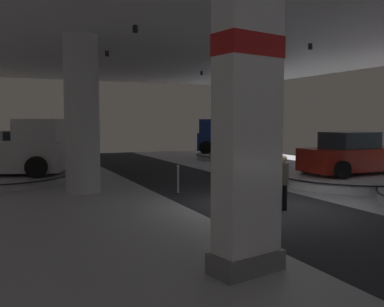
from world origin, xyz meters
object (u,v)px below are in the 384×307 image
object	(u,v)px
pickup_truck_far_left	(6,152)
pickup_truck_deep_right	(235,140)
column_left	(82,115)
display_platform_mid_right	(351,178)
display_platform_deep_right	(239,156)
column_right	(241,116)
display_car_deep_left	(14,149)
brand_sign_pylon	(247,135)
visitor_walking_near	(283,179)
display_platform_deep_left	(15,165)
display_car_mid_right	(351,155)

from	to	relation	value
pickup_truck_far_left	pickup_truck_deep_right	bearing A→B (deg)	20.87
column_left	display_platform_mid_right	distance (m)	10.87
pickup_truck_deep_right	display_platform_deep_right	bearing A→B (deg)	-60.92
column_right	display_car_deep_left	xyz separation A→B (m)	(-10.22, 6.04, -1.69)
brand_sign_pylon	visitor_walking_near	size ratio (longest dim) A/B	2.85
display_platform_mid_right	display_platform_deep_left	size ratio (longest dim) A/B	1.26
column_right	column_left	bearing A→B (deg)	-161.04
brand_sign_pylon	pickup_truck_far_left	bearing A→B (deg)	105.55
column_left	pickup_truck_far_left	size ratio (longest dim) A/B	0.97
column_right	display_car_deep_left	distance (m)	11.99
column_left	display_platform_mid_right	bearing A→B (deg)	-12.63
pickup_truck_deep_right	display_platform_deep_left	size ratio (longest dim) A/B	1.17
display_platform_mid_right	display_platform_deep_right	bearing A→B (deg)	83.20
brand_sign_pylon	display_platform_deep_left	xyz separation A→B (m)	(-3.17, 18.03, -2.17)
display_platform_deep_right	display_car_mid_right	distance (m)	11.32
brand_sign_pylon	pickup_truck_far_left	distance (m)	13.52
brand_sign_pylon	pickup_truck_far_left	size ratio (longest dim) A/B	0.80
visitor_walking_near	display_car_mid_right	bearing A→B (deg)	28.97
brand_sign_pylon	display_platform_deep_right	size ratio (longest dim) A/B	0.80
pickup_truck_deep_right	display_platform_deep_left	world-z (taller)	pickup_truck_deep_right
brand_sign_pylon	display_car_deep_left	bearing A→B (deg)	99.98
brand_sign_pylon	display_car_mid_right	size ratio (longest dim) A/B	1.07
brand_sign_pylon	pickup_truck_far_left	xyz separation A→B (m)	(-3.61, 12.99, -1.09)
column_right	brand_sign_pylon	world-z (taller)	column_right
brand_sign_pylon	display_car_mid_right	world-z (taller)	brand_sign_pylon
display_car_mid_right	display_car_deep_left	distance (m)	16.62
display_platform_deep_right	display_platform_mid_right	bearing A→B (deg)	-96.80
display_platform_deep_right	display_car_deep_left	size ratio (longest dim) A/B	1.26
display_platform_deep_right	display_platform_deep_left	distance (m)	13.68
display_platform_deep_left	pickup_truck_far_left	size ratio (longest dim) A/B	0.85
display_car_mid_right	pickup_truck_far_left	size ratio (longest dim) A/B	0.75
display_platform_deep_right	display_platform_deep_left	world-z (taller)	display_platform_deep_right
column_right	brand_sign_pylon	size ratio (longest dim) A/B	1.21
column_right	pickup_truck_deep_right	xyz separation A→B (m)	(3.30, 6.35, -1.50)
column_right	display_car_mid_right	distance (m)	5.76
visitor_walking_near	pickup_truck_deep_right	bearing A→B (deg)	64.79
brand_sign_pylon	display_platform_mid_right	distance (m)	11.64
pickup_truck_deep_right	brand_sign_pylon	bearing A→B (deg)	-119.48
display_platform_deep_left	display_car_mid_right	bearing A→B (deg)	-42.27
display_platform_mid_right	pickup_truck_far_left	size ratio (longest dim) A/B	1.07
pickup_truck_deep_right	display_car_mid_right	xyz separation A→B (m)	(-1.21, -11.48, -0.11)
pickup_truck_far_left	visitor_walking_near	xyz separation A→B (m)	(7.09, -9.29, -0.34)
column_right	display_platform_mid_right	bearing A→B (deg)	-67.55
display_platform_mid_right	display_car_deep_left	bearing A→B (deg)	137.87
pickup_truck_far_left	display_platform_deep_left	bearing A→B (deg)	85.01
brand_sign_pylon	visitor_walking_near	xyz separation A→B (m)	(3.47, 3.70, -1.43)
column_left	visitor_walking_near	distance (m)	7.37
display_platform_deep_left	visitor_walking_near	bearing A→B (deg)	-65.12
display_platform_deep_right	display_car_deep_left	bearing A→B (deg)	-179.87
brand_sign_pylon	display_platform_deep_right	world-z (taller)	brand_sign_pylon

